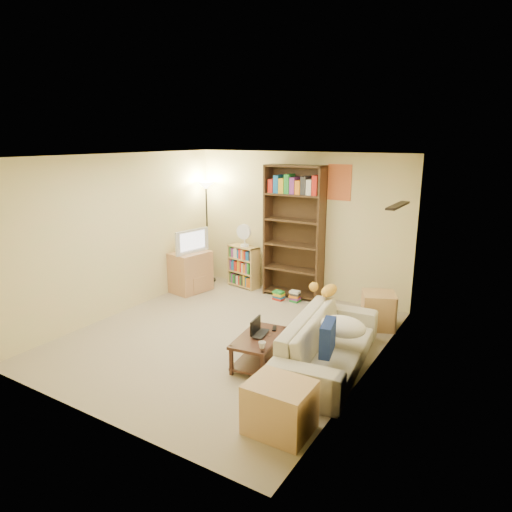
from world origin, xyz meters
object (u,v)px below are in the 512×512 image
tv_stand (191,272)px  floor_lamp (206,202)px  coffee_table (259,347)px  short_bookshelf (243,266)px  tall_bookshelf (294,229)px  end_cabinet (280,407)px  side_table (378,310)px  desk_fan (244,234)px  laptop (264,335)px  tabby_cat (326,290)px  television (189,241)px  sofa (329,343)px  mug (262,345)px

tv_stand → floor_lamp: (-0.10, 0.66, 1.18)m
coffee_table → short_bookshelf: (-1.82, 2.46, 0.16)m
tall_bookshelf → short_bookshelf: size_ratio=2.91×
tv_stand → short_bookshelf: short_bookshelf is taller
short_bookshelf → end_cabinet: 4.39m
side_table → coffee_table: bearing=-115.7°
coffee_table → end_cabinet: 1.33m
coffee_table → desk_fan: size_ratio=2.13×
laptop → tv_stand: tv_stand is taller
coffee_table → tabby_cat: bearing=64.3°
tabby_cat → television: size_ratio=0.66×
tv_stand → television: size_ratio=0.98×
tabby_cat → desk_fan: (-2.15, 1.25, 0.32)m
sofa → television: (-3.25, 1.35, 0.63)m
coffee_table → mug: 0.37m
short_bookshelf → side_table: size_ratio=1.49×
coffee_table → floor_lamp: size_ratio=0.46×
tabby_cat → tv_stand: (-2.88, 0.58, -0.33)m
tabby_cat → desk_fan: desk_fan is taller
tabby_cat → tall_bookshelf: 1.83m
floor_lamp → tv_stand: bearing=-81.3°
mug → desk_fan: bearing=126.3°
laptop → end_cabinet: 1.36m
tv_stand → floor_lamp: floor_lamp is taller
tabby_cat → short_bookshelf: bearing=149.6°
tabby_cat → short_bookshelf: size_ratio=0.62×
laptop → mug: (0.15, -0.32, 0.03)m
tabby_cat → television: television is taller
laptop → short_bookshelf: bearing=27.4°
mug → desk_fan: desk_fan is taller
tabby_cat → side_table: (0.53, 0.72, -0.43)m
short_bookshelf → tall_bookshelf: bearing=12.0°
sofa → coffee_table: bearing=111.3°
tv_stand → tabby_cat: bearing=-1.4°
tall_bookshelf → short_bookshelf: tall_bookshelf is taller
tall_bookshelf → tabby_cat: bearing=-50.1°
tv_stand → floor_lamp: 1.35m
mug → floor_lamp: bearing=136.4°
television → short_bookshelf: 1.13m
tabby_cat → laptop: size_ratio=1.42×
tv_stand → short_bookshelf: size_ratio=0.93×
tv_stand → laptop: bearing=-23.7°
desk_fan → end_cabinet: desk_fan is taller
laptop → television: television is taller
coffee_table → mug: mug is taller
mug → floor_lamp: (-2.80, 2.67, 1.13)m
sofa → short_bookshelf: (-2.56, 2.06, 0.09)m
television → end_cabinet: television is taller
floor_lamp → laptop: bearing=-41.6°
coffee_table → tall_bookshelf: tall_bookshelf is taller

